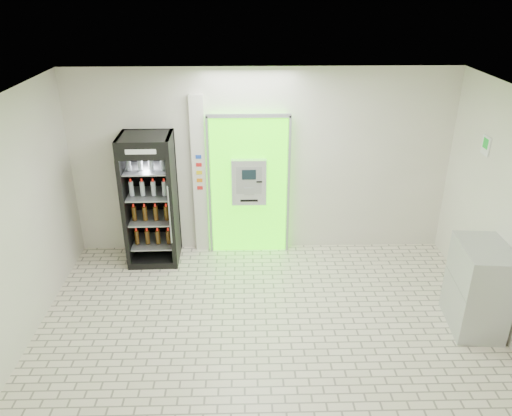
{
  "coord_description": "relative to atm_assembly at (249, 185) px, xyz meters",
  "views": [
    {
      "loc": [
        -0.27,
        -4.96,
        4.18
      ],
      "look_at": [
        -0.12,
        1.2,
        1.32
      ],
      "focal_mm": 35.0,
      "sensor_mm": 36.0,
      "label": 1
    }
  ],
  "objects": [
    {
      "name": "room_shell",
      "position": [
        0.2,
        -2.41,
        0.67
      ],
      "size": [
        6.0,
        6.0,
        6.0
      ],
      "color": "silver",
      "rests_on": "ground"
    },
    {
      "name": "pillar",
      "position": [
        -0.78,
        0.04,
        0.13
      ],
      "size": [
        0.22,
        0.11,
        2.6
      ],
      "color": "silver",
      "rests_on": "ground"
    },
    {
      "name": "exit_sign",
      "position": [
        3.19,
        -1.01,
        0.95
      ],
      "size": [
        0.02,
        0.22,
        0.26
      ],
      "color": "white",
      "rests_on": "room_shell"
    },
    {
      "name": "atm_assembly",
      "position": [
        0.0,
        0.0,
        0.0
      ],
      "size": [
        1.3,
        0.24,
        2.33
      ],
      "color": "#39F207",
      "rests_on": "ground"
    },
    {
      "name": "ground",
      "position": [
        0.2,
        -2.41,
        -1.17
      ],
      "size": [
        6.0,
        6.0,
        0.0
      ],
      "primitive_type": "plane",
      "color": "beige",
      "rests_on": "ground"
    },
    {
      "name": "beverage_cooler",
      "position": [
        -1.53,
        -0.26,
        -0.17
      ],
      "size": [
        0.79,
        0.75,
        2.08
      ],
      "rotation": [
        0.0,
        0.0,
        0.02
      ],
      "color": "black",
      "rests_on": "ground"
    },
    {
      "name": "steel_cabinet",
      "position": [
        2.9,
        -2.11,
        -0.59
      ],
      "size": [
        0.67,
        0.93,
        1.17
      ],
      "rotation": [
        0.0,
        0.0,
        -0.09
      ],
      "color": "#B1B4B9",
      "rests_on": "ground"
    }
  ]
}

